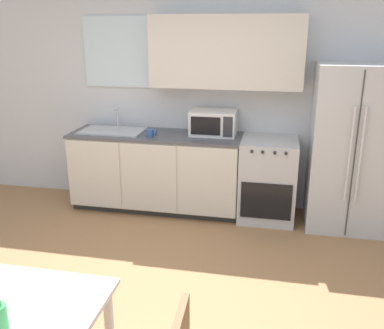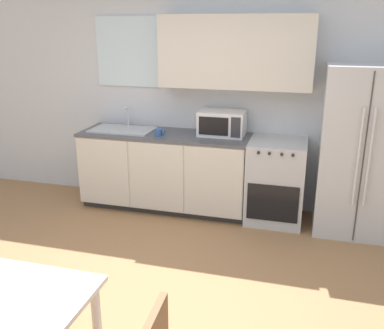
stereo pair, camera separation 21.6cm
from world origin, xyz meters
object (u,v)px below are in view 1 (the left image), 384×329
object	(u,v)px
refrigerator	(349,148)
drink_bottle	(0,319)
coffee_mug	(151,133)
oven_range	(268,179)
microwave	(214,123)

from	to	relation	value
refrigerator	drink_bottle	world-z (taller)	refrigerator
coffee_mug	drink_bottle	distance (m)	3.07
coffee_mug	drink_bottle	size ratio (longest dim) A/B	0.55
oven_range	refrigerator	distance (m)	0.93
coffee_mug	refrigerator	bearing A→B (deg)	2.84
microwave	coffee_mug	bearing A→B (deg)	-160.93
drink_bottle	oven_range	bearing A→B (deg)	70.55
microwave	drink_bottle	bearing A→B (deg)	-98.29
refrigerator	drink_bottle	distance (m)	3.72
refrigerator	oven_range	bearing A→B (deg)	178.42
refrigerator	microwave	world-z (taller)	refrigerator
oven_range	microwave	xyz separation A→B (m)	(-0.65, 0.10, 0.60)
refrigerator	drink_bottle	xyz separation A→B (m)	(-1.96, -3.17, -0.04)
oven_range	microwave	bearing A→B (deg)	170.85
microwave	coffee_mug	world-z (taller)	microwave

